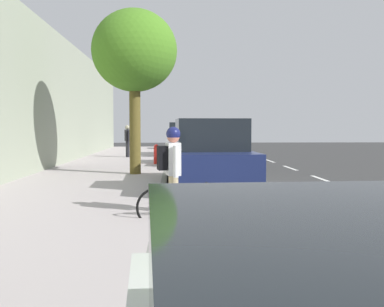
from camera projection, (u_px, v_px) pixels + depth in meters
The scene contains 15 objects.
ground at pixel (234, 185), 14.04m from camera, with size 75.35×75.35×0.00m, color #353535.
sidewalk at pixel (88, 183), 13.85m from camera, with size 4.35×47.09×0.17m, color #B0A5A5.
curb_edge at pixel (164, 183), 13.95m from camera, with size 0.16×47.09×0.17m, color gray.
lane_stripe_centre at pixel (322, 179), 15.62m from camera, with size 0.14×44.20×0.01m.
lane_stripe_bike_edge at pixel (213, 185), 14.01m from camera, with size 0.12×47.09×0.01m, color white.
building_facade at pixel (3, 90), 13.59m from camera, with size 0.50×47.09×5.63m, color gray.
parked_sedan_green_nearest at pixel (182, 141), 33.68m from camera, with size 2.03×4.49×1.52m.
parked_suv_silver_second at pixel (185, 140), 26.42m from camera, with size 2.09×4.76×1.99m.
parked_sedan_black_mid at pixel (191, 150), 20.41m from camera, with size 2.06×4.51×1.52m.
parked_pickup_dark_blue_far at pixel (207, 158), 12.58m from camera, with size 2.22×5.39×1.95m.
bicycle_at_curb at pixel (184, 205), 8.25m from camera, with size 1.71×0.46×0.74m.
cyclist_with_backpack at pixel (172, 163), 8.65m from camera, with size 0.45×0.61×1.75m.
street_tree_near_cyclist at pixel (134, 52), 15.48m from camera, with size 2.83×2.83×5.48m.
pedestrian_on_phone at pixel (128, 139), 24.36m from camera, with size 0.34×0.59×1.67m.
fire_hydrant at pixel (156, 154), 19.84m from camera, with size 0.22×0.22×0.84m.
Camera 1 is at (1.87, 13.90, 1.75)m, focal length 43.67 mm.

